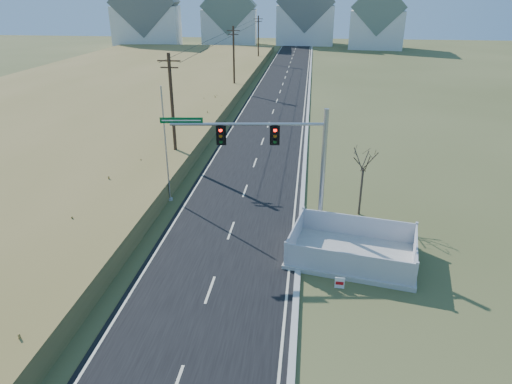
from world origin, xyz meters
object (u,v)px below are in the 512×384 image
open_sign (340,283)px  bare_tree (364,159)px  fence_enclosure (352,253)px  traffic_signal_mast (290,160)px  flagpole (167,157)px

open_sign → bare_tree: bare_tree is taller
fence_enclosure → open_sign: 2.99m
traffic_signal_mast → open_sign: 7.53m
fence_enclosure → bare_tree: bearing=92.0°
open_sign → flagpole: (-11.15, 9.01, 2.82)m
traffic_signal_mast → flagpole: (-8.35, 3.46, -1.42)m
fence_enclosure → flagpole: (-11.95, 6.13, 2.84)m
open_sign → bare_tree: (1.64, 8.35, 3.49)m
flagpole → bare_tree: 12.82m
bare_tree → flagpole: bearing=177.0°
traffic_signal_mast → fence_enclosure: size_ratio=1.26×
open_sign → flagpole: 14.61m
traffic_signal_mast → flagpole: bearing=150.7°
traffic_signal_mast → flagpole: size_ratio=1.19×
flagpole → traffic_signal_mast: bearing=-22.5°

